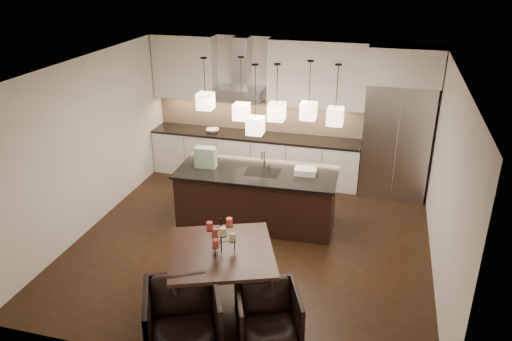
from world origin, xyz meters
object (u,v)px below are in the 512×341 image
(dining_table, at_px, (222,276))
(armchair_left, at_px, (183,319))
(armchair_right, at_px, (268,316))
(refrigerator, at_px, (396,140))
(island_body, at_px, (257,198))

(dining_table, bearing_deg, armchair_left, -121.85)
(armchair_right, bearing_deg, refrigerator, 51.61)
(island_body, distance_m, dining_table, 2.20)
(armchair_left, bearing_deg, dining_table, 54.46)
(dining_table, relative_size, armchair_left, 1.49)
(dining_table, distance_m, armchair_left, 0.92)
(refrigerator, bearing_deg, dining_table, -117.91)
(refrigerator, bearing_deg, island_body, -141.59)
(island_body, height_order, armchair_right, island_body)
(armchair_left, bearing_deg, island_body, 64.06)
(dining_table, height_order, armchair_left, armchair_left)
(island_body, xyz_separation_m, armchair_left, (-0.06, -3.10, -0.05))
(armchair_right, bearing_deg, dining_table, 121.90)
(dining_table, height_order, armchair_right, dining_table)
(refrigerator, bearing_deg, armchair_left, -114.97)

